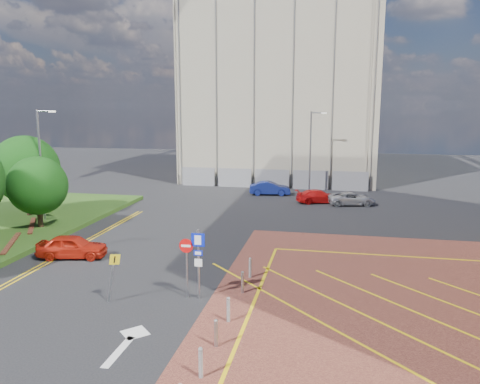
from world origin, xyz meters
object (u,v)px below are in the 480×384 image
(car_blue_back, at_px, (270,188))
(car_red_left, at_px, (72,246))
(lamp_back, at_px, (311,149))
(tree_d, at_px, (26,169))
(car_red_back, at_px, (319,196))
(tree_c, at_px, (38,186))
(car_silver_back, at_px, (352,199))
(warning_sign, at_px, (113,272))
(sign_cluster, at_px, (194,257))
(lamp_left_far, at_px, (42,161))

(car_blue_back, bearing_deg, car_red_left, 150.69)
(lamp_back, height_order, car_red_left, lamp_back)
(tree_d, relative_size, car_red_back, 1.50)
(tree_c, relative_size, car_red_left, 1.26)
(car_silver_back, bearing_deg, lamp_back, 25.94)
(tree_c, distance_m, warning_sign, 14.66)
(sign_cluster, height_order, warning_sign, sign_cluster)
(lamp_back, distance_m, car_silver_back, 7.33)
(lamp_left_far, distance_m, car_blue_back, 20.93)
(lamp_back, relative_size, car_blue_back, 2.04)
(lamp_left_far, bearing_deg, tree_c, -65.29)
(sign_cluster, relative_size, car_red_left, 0.83)
(warning_sign, bearing_deg, tree_d, 135.63)
(car_blue_back, bearing_deg, car_red_back, -128.60)
(car_red_left, xyz_separation_m, car_red_back, (13.29, 18.28, -0.07))
(tree_d, distance_m, car_silver_back, 26.61)
(tree_c, xyz_separation_m, lamp_left_far, (-0.92, 2.00, 1.47))
(car_red_left, xyz_separation_m, car_silver_back, (16.13, 17.88, -0.09))
(lamp_back, height_order, car_blue_back, lamp_back)
(sign_cluster, bearing_deg, car_red_left, 153.86)
(lamp_left_far, height_order, warning_sign, lamp_left_far)
(tree_c, relative_size, car_red_back, 1.21)
(tree_d, bearing_deg, warning_sign, -44.37)
(lamp_left_far, xyz_separation_m, sign_cluster, (14.72, -11.02, -2.71))
(lamp_back, relative_size, car_red_back, 1.98)
(lamp_back, relative_size, sign_cluster, 2.50)
(lamp_back, distance_m, car_red_back, 6.00)
(lamp_left_far, distance_m, car_silver_back, 25.26)
(tree_c, height_order, car_silver_back, tree_c)
(lamp_left_far, xyz_separation_m, lamp_back, (18.50, 16.00, -0.30))
(tree_d, bearing_deg, lamp_back, 36.09)
(tree_d, xyz_separation_m, lamp_back, (20.58, 15.00, 0.49))
(tree_c, distance_m, car_red_back, 23.08)
(lamp_back, relative_size, car_red_left, 2.07)
(car_blue_back, xyz_separation_m, car_red_back, (4.79, -2.89, -0.06))
(warning_sign, bearing_deg, lamp_left_far, 133.08)
(lamp_left_far, xyz_separation_m, car_red_left, (6.21, -6.84, -4.00))
(car_red_left, xyz_separation_m, car_blue_back, (8.50, 21.18, -0.01))
(car_red_back, bearing_deg, tree_c, 106.73)
(lamp_back, height_order, warning_sign, lamp_back)
(car_red_back, bearing_deg, sign_cluster, 148.82)
(tree_d, xyz_separation_m, car_red_back, (21.58, 10.44, -3.28))
(car_blue_back, bearing_deg, sign_cluster, 172.56)
(car_blue_back, relative_size, car_silver_back, 0.97)
(car_red_left, bearing_deg, tree_d, 35.31)
(tree_d, distance_m, lamp_back, 25.47)
(car_blue_back, bearing_deg, tree_d, 121.01)
(lamp_left_far, relative_size, car_red_left, 2.07)
(tree_c, xyz_separation_m, car_silver_back, (21.42, 13.04, -2.63))
(car_red_back, relative_size, car_silver_back, 0.99)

